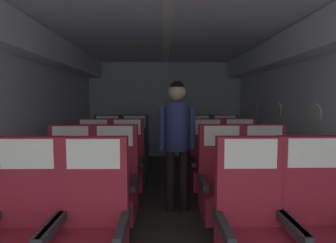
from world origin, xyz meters
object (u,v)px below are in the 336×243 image
(seat_c_left_aisle, at_px, (127,168))
(flight_attendant, at_px, (177,132))
(seat_c_right_window, at_px, (208,167))
(seat_d_right_aisle, at_px, (226,154))
(seat_b_left_aisle, at_px, (114,190))
(seat_c_left_window, at_px, (93,168))
(seat_a_left_window, at_px, (22,236))
(seat_d_right_window, at_px, (199,153))
(seat_a_right_window, at_px, (254,236))
(seat_c_right_aisle, at_px, (241,167))
(seat_d_left_aisle, at_px, (134,154))
(seat_b_left_window, at_px, (68,191))
(seat_a_left_aisle, at_px, (91,236))
(seat_b_right_window, at_px, (223,189))
(seat_d_left_window, at_px, (107,154))
(seat_b_right_aisle, at_px, (267,189))

(seat_c_left_aisle, relative_size, flight_attendant, 0.70)
(seat_c_left_aisle, xyz_separation_m, seat_c_right_window, (1.05, -0.01, 0.00))
(seat_d_right_aisle, distance_m, flight_attendant, 1.49)
(seat_b_left_aisle, distance_m, seat_d_right_aisle, 2.31)
(seat_c_left_window, relative_size, flight_attendant, 0.70)
(seat_a_left_window, distance_m, seat_c_left_aisle, 1.80)
(seat_d_right_window, bearing_deg, flight_attendant, -110.09)
(seat_a_right_window, xyz_separation_m, seat_c_right_aisle, (0.44, 1.79, 0.00))
(seat_c_right_aisle, distance_m, seat_d_left_aisle, 1.72)
(seat_c_right_window, height_order, flight_attendant, flight_attendant)
(seat_a_right_window, xyz_separation_m, seat_d_right_window, (0.00, 2.67, 0.00))
(seat_b_left_window, bearing_deg, seat_a_left_aisle, -62.83)
(seat_a_right_window, xyz_separation_m, seat_d_right_aisle, (0.45, 2.64, 0.00))
(seat_a_right_window, distance_m, seat_b_right_window, 0.90)
(seat_b_right_window, xyz_separation_m, seat_d_left_aisle, (-1.05, 1.75, 0.00))
(seat_a_left_aisle, relative_size, seat_d_left_window, 1.00)
(seat_d_right_window, bearing_deg, seat_b_left_window, -130.26)
(seat_b_left_aisle, height_order, flight_attendant, flight_attendant)
(seat_d_left_window, bearing_deg, seat_b_left_window, -90.17)
(seat_a_right_window, distance_m, seat_d_right_window, 2.67)
(seat_a_left_window, height_order, seat_b_right_window, same)
(seat_d_left_window, height_order, seat_d_right_aisle, same)
(seat_a_left_aisle, bearing_deg, flight_attendant, 67.37)
(seat_a_right_window, distance_m, seat_d_left_window, 3.04)
(seat_c_left_aisle, bearing_deg, seat_c_right_window, -0.33)
(seat_a_right_window, height_order, seat_c_left_window, same)
(seat_a_left_window, relative_size, seat_b_left_window, 1.00)
(seat_a_left_window, bearing_deg, seat_d_left_window, 90.10)
(seat_a_left_aisle, distance_m, seat_c_left_window, 1.82)
(seat_a_right_window, bearing_deg, seat_c_left_window, 130.16)
(seat_b_left_window, bearing_deg, seat_b_right_window, 0.10)
(seat_d_right_aisle, bearing_deg, seat_b_left_aisle, -130.92)
(seat_a_left_window, height_order, seat_a_left_aisle, same)
(seat_d_left_window, bearing_deg, seat_c_right_aisle, -23.83)
(seat_a_left_aisle, bearing_deg, seat_b_left_aisle, 90.98)
(seat_b_left_window, height_order, seat_b_right_window, same)
(seat_b_right_aisle, xyz_separation_m, seat_c_right_window, (-0.44, 0.85, 0.00))
(flight_attendant, bearing_deg, seat_a_left_aisle, -132.02)
(seat_d_right_aisle, bearing_deg, seat_a_left_aisle, -119.62)
(seat_b_right_aisle, bearing_deg, seat_a_left_aisle, -148.96)
(seat_a_right_window, relative_size, seat_b_left_aisle, 1.00)
(seat_b_left_window, height_order, seat_b_left_aisle, same)
(seat_b_right_window, relative_size, seat_c_left_window, 1.00)
(seat_b_right_window, height_order, seat_d_right_aisle, same)
(seat_d_right_window, bearing_deg, seat_b_left_aisle, -121.07)
(seat_c_right_aisle, bearing_deg, seat_d_right_window, 116.72)
(seat_c_left_aisle, distance_m, flight_attendant, 0.84)
(seat_b_right_aisle, height_order, seat_d_left_window, same)
(seat_c_left_window, bearing_deg, seat_d_left_window, 89.80)
(seat_b_right_window, distance_m, seat_d_left_window, 2.30)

